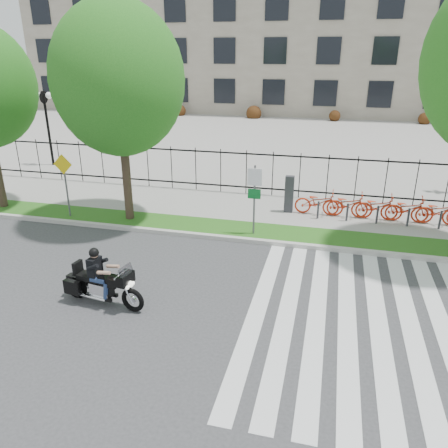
# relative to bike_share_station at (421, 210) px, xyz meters

# --- Properties ---
(ground) EXTENTS (120.00, 120.00, 0.00)m
(ground) POSITION_rel_bike_share_station_xyz_m (-7.15, -7.20, -0.65)
(ground) COLOR #363639
(ground) RESTS_ON ground
(curb) EXTENTS (60.00, 0.20, 0.15)m
(curb) POSITION_rel_bike_share_station_xyz_m (-7.15, -3.10, -0.58)
(curb) COLOR #B3B1A9
(curb) RESTS_ON ground
(grass_verge) EXTENTS (60.00, 1.50, 0.15)m
(grass_verge) POSITION_rel_bike_share_station_xyz_m (-7.15, -2.25, -0.58)
(grass_verge) COLOR #1F5214
(grass_verge) RESTS_ON ground
(sidewalk) EXTENTS (60.00, 3.50, 0.15)m
(sidewalk) POSITION_rel_bike_share_station_xyz_m (-7.15, 0.25, -0.58)
(sidewalk) COLOR gray
(sidewalk) RESTS_ON ground
(plaza) EXTENTS (80.00, 34.00, 0.10)m
(plaza) POSITION_rel_bike_share_station_xyz_m (-7.15, 17.80, -0.60)
(plaza) COLOR gray
(plaza) RESTS_ON ground
(crosswalk_stripes) EXTENTS (5.70, 8.00, 0.01)m
(crosswalk_stripes) POSITION_rel_bike_share_station_xyz_m (-2.33, -7.20, -0.65)
(crosswalk_stripes) COLOR silver
(crosswalk_stripes) RESTS_ON ground
(iron_fence) EXTENTS (30.00, 0.06, 2.00)m
(iron_fence) POSITION_rel_bike_share_station_xyz_m (-7.15, 2.00, 0.50)
(iron_fence) COLOR black
(iron_fence) RESTS_ON sidewalk
(office_building) EXTENTS (60.00, 21.90, 20.15)m
(office_building) POSITION_rel_bike_share_station_xyz_m (-7.15, 37.72, 9.31)
(office_building) COLOR gray
(office_building) RESTS_ON ground
(lamp_post_left) EXTENTS (1.06, 0.70, 4.25)m
(lamp_post_left) POSITION_rel_bike_share_station_xyz_m (-19.15, 4.80, 2.55)
(lamp_post_left) COLOR black
(lamp_post_left) RESTS_ON ground
(street_tree_1) EXTENTS (4.67, 4.67, 7.88)m
(street_tree_1) POSITION_rel_bike_share_station_xyz_m (-10.94, -2.25, 4.68)
(street_tree_1) COLOR #37281E
(street_tree_1) RESTS_ON grass_verge
(bike_share_station) EXTENTS (10.03, 0.87, 1.50)m
(bike_share_station) POSITION_rel_bike_share_station_xyz_m (0.00, 0.00, 0.00)
(bike_share_station) COLOR #2D2D33
(bike_share_station) RESTS_ON sidewalk
(sign_pole_regulatory) EXTENTS (0.50, 0.09, 2.50)m
(sign_pole_regulatory) POSITION_rel_bike_share_station_xyz_m (-5.94, -2.62, 1.09)
(sign_pole_regulatory) COLOR #59595B
(sign_pole_regulatory) RESTS_ON grass_verge
(sign_pole_warning) EXTENTS (0.78, 0.09, 2.49)m
(sign_pole_warning) POSITION_rel_bike_share_station_xyz_m (-13.36, -2.62, 1.09)
(sign_pole_warning) COLOR #59595B
(sign_pole_warning) RESTS_ON grass_verge
(motorcycle_rider) EXTENTS (2.48, 0.90, 1.92)m
(motorcycle_rider) POSITION_rel_bike_share_station_xyz_m (-8.98, -7.96, -0.01)
(motorcycle_rider) COLOR black
(motorcycle_rider) RESTS_ON ground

